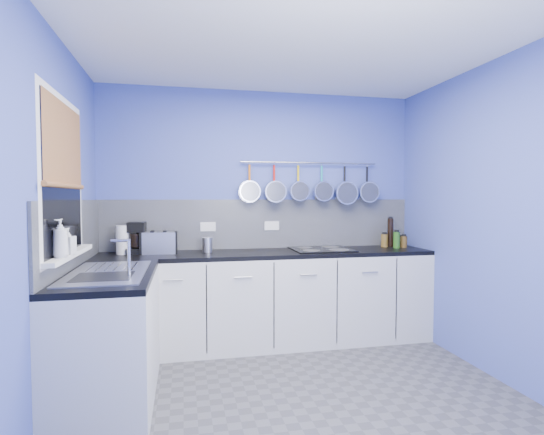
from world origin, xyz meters
name	(u,v)px	position (x,y,z in m)	size (l,w,h in m)	color
floor	(301,404)	(0.00, 0.00, -0.01)	(3.20, 3.00, 0.02)	#47474C
ceiling	(303,34)	(0.00, 0.00, 2.51)	(3.20, 3.00, 0.02)	white
wall_back	(262,214)	(0.00, 1.51, 1.25)	(3.20, 0.02, 2.50)	#4454AC
wall_front	(430,249)	(0.00, -1.51, 1.25)	(3.20, 0.02, 2.50)	#4454AC
wall_left	(44,226)	(-1.61, 0.00, 1.25)	(0.02, 3.00, 2.50)	#4454AC
wall_right	(506,220)	(1.61, 0.00, 1.25)	(0.02, 3.00, 2.50)	#4454AC
backsplash_back	(262,224)	(0.00, 1.49, 1.15)	(3.20, 0.02, 0.50)	gray
backsplash_left	(74,234)	(-1.59, 0.60, 1.15)	(0.02, 1.80, 0.50)	gray
cabinet_run_back	(267,300)	(0.00, 1.20, 0.43)	(3.20, 0.60, 0.86)	silver
worktop_back	(267,254)	(0.00, 1.20, 0.88)	(3.20, 0.60, 0.04)	black
cabinet_run_left	(109,340)	(-1.30, 0.30, 0.43)	(0.60, 1.20, 0.86)	silver
worktop_left	(108,276)	(-1.30, 0.30, 0.88)	(0.60, 1.20, 0.04)	black
window_frame	(63,178)	(-1.58, 0.30, 1.55)	(0.01, 1.00, 1.10)	white
window_glass	(64,178)	(-1.57, 0.30, 1.55)	(0.01, 0.90, 1.00)	black
bamboo_blind	(64,144)	(-1.56, 0.30, 1.77)	(0.01, 0.90, 0.55)	#AB673C
window_sill	(69,254)	(-1.55, 0.30, 1.04)	(0.10, 0.98, 0.03)	white
sink_unit	(108,272)	(-1.30, 0.30, 0.90)	(0.50, 0.95, 0.01)	silver
mixer_tap	(129,257)	(-1.14, 0.12, 1.03)	(0.12, 0.08, 0.26)	silver
socket_left	(208,227)	(-0.55, 1.48, 1.13)	(0.15, 0.01, 0.09)	white
socket_right	(272,226)	(0.10, 1.48, 1.13)	(0.15, 0.01, 0.09)	white
pot_rail	(310,163)	(0.50, 1.45, 1.78)	(0.02, 0.02, 1.45)	silver
soap_bottle_a	(60,238)	(-1.53, 0.04, 1.17)	(0.09, 0.09, 0.24)	white
soap_bottle_b	(68,241)	(-1.53, 0.21, 1.14)	(0.08, 0.08, 0.17)	white
paper_towel	(123,240)	(-1.34, 1.29, 1.03)	(0.12, 0.12, 0.26)	white
coffee_maker	(137,238)	(-1.21, 1.30, 1.05)	(0.16, 0.18, 0.29)	black
toaster	(159,243)	(-1.02, 1.27, 1.00)	(0.31, 0.18, 0.20)	silver
canister	(207,245)	(-0.57, 1.28, 0.97)	(0.10, 0.10, 0.14)	silver
hob	(321,249)	(0.55, 1.22, 0.91)	(0.58, 0.51, 0.01)	black
pan_0	(250,182)	(-0.13, 1.44, 1.58)	(0.22, 0.07, 0.41)	silver
pan_1	(274,182)	(0.12, 1.44, 1.57)	(0.22, 0.11, 0.41)	silver
pan_2	(298,182)	(0.37, 1.44, 1.58)	(0.21, 0.10, 0.40)	silver
pan_3	(322,182)	(0.63, 1.44, 1.58)	(0.21, 0.11, 0.40)	silver
pan_4	(345,184)	(0.88, 1.44, 1.56)	(0.24, 0.10, 0.43)	silver
pan_5	(367,183)	(1.14, 1.44, 1.57)	(0.22, 0.09, 0.41)	silver
condiment_0	(399,242)	(1.44, 1.30, 0.95)	(0.06, 0.06, 0.10)	olive
condiment_1	(390,232)	(1.36, 1.34, 1.05)	(0.06, 0.06, 0.30)	black
condiment_2	(384,241)	(1.28, 1.32, 0.97)	(0.07, 0.07, 0.13)	brown
condiment_3	(404,242)	(1.46, 1.24, 0.96)	(0.07, 0.07, 0.12)	brown
condiment_4	(397,240)	(1.36, 1.20, 0.98)	(0.07, 0.07, 0.17)	#265919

